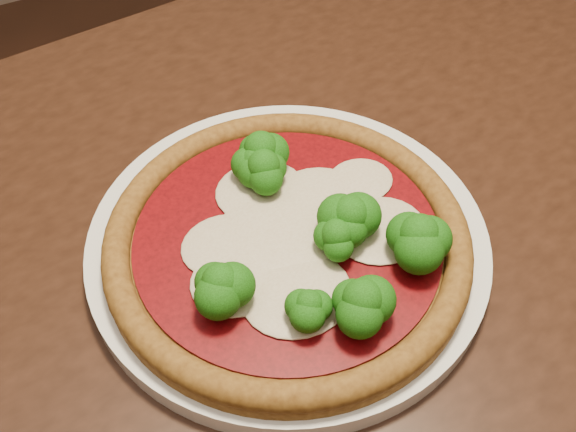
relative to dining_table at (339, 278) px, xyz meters
name	(u,v)px	position (x,y,z in m)	size (l,w,h in m)	color
dining_table	(339,278)	(0.00, 0.00, 0.00)	(1.34, 0.89, 0.75)	black
plate	(288,241)	(-0.06, -0.01, 0.11)	(0.32, 0.32, 0.02)	silver
pizza	(293,236)	(-0.07, -0.03, 0.13)	(0.28, 0.28, 0.06)	brown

